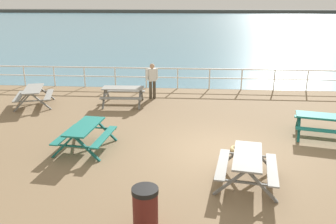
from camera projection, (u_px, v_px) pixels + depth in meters
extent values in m
cube|color=#846B4C|center=(219.00, 155.00, 10.89)|extent=(30.00, 24.00, 0.20)
cube|color=teal|center=(199.00, 24.00, 60.79)|extent=(142.00, 90.00, 0.01)
cube|color=#4C4C47|center=(197.00, 13.00, 101.49)|extent=(142.00, 6.00, 1.80)
cube|color=white|center=(210.00, 69.00, 17.86)|extent=(23.00, 0.06, 0.06)
cube|color=white|center=(209.00, 78.00, 18.01)|extent=(23.00, 0.05, 0.05)
cylinder|color=white|center=(24.00, 76.00, 18.71)|extent=(0.07, 0.07, 1.05)
cylinder|color=white|center=(54.00, 77.00, 18.59)|extent=(0.07, 0.07, 1.05)
cylinder|color=white|center=(85.00, 77.00, 18.48)|extent=(0.07, 0.07, 1.05)
cylinder|color=white|center=(115.00, 78.00, 18.37)|extent=(0.07, 0.07, 1.05)
cylinder|color=white|center=(146.00, 78.00, 18.25)|extent=(0.07, 0.07, 1.05)
cylinder|color=white|center=(178.00, 79.00, 18.14)|extent=(0.07, 0.07, 1.05)
cylinder|color=white|center=(209.00, 79.00, 18.03)|extent=(0.07, 0.07, 1.05)
cylinder|color=white|center=(242.00, 80.00, 17.91)|extent=(0.07, 0.07, 1.05)
cylinder|color=white|center=(274.00, 80.00, 17.80)|extent=(0.07, 0.07, 1.05)
cylinder|color=white|center=(307.00, 81.00, 17.69)|extent=(0.07, 0.07, 1.05)
cube|color=gray|center=(248.00, 156.00, 8.84)|extent=(0.98, 1.89, 0.05)
cube|color=gray|center=(223.00, 164.00, 9.07)|extent=(0.55, 1.82, 0.04)
cube|color=gray|center=(272.00, 169.00, 8.79)|extent=(0.55, 1.82, 0.04)
cube|color=slate|center=(234.00, 155.00, 9.76)|extent=(0.79, 0.21, 0.79)
cube|color=slate|center=(261.00, 158.00, 9.59)|extent=(0.79, 0.21, 0.79)
cube|color=slate|center=(248.00, 155.00, 9.66)|extent=(1.49, 0.30, 0.04)
cube|color=slate|center=(230.00, 183.00, 8.32)|extent=(0.79, 0.21, 0.79)
cube|color=slate|center=(262.00, 186.00, 8.15)|extent=(0.79, 0.21, 0.79)
cube|color=slate|center=(246.00, 183.00, 8.22)|extent=(1.49, 0.30, 0.04)
cube|color=#1E7A70|center=(324.00, 116.00, 11.77)|extent=(1.91, 1.08, 0.05)
cube|color=#1E7A70|center=(321.00, 119.00, 12.43)|extent=(1.81, 0.65, 0.04)
cube|color=#1E7A70|center=(325.00, 131.00, 11.30)|extent=(1.81, 0.65, 0.04)
cube|color=#165B54|center=(298.00, 121.00, 12.45)|extent=(0.25, 0.79, 0.79)
cube|color=#165B54|center=(299.00, 128.00, 11.77)|extent=(0.25, 0.79, 0.79)
cube|color=#165B54|center=(299.00, 123.00, 12.09)|extent=(0.39, 1.48, 0.04)
cube|color=#1E7A70|center=(85.00, 126.00, 10.85)|extent=(0.88, 1.86, 0.05)
cube|color=#1E7A70|center=(67.00, 134.00, 11.04)|extent=(0.45, 1.82, 0.04)
cube|color=#1E7A70|center=(104.00, 137.00, 10.84)|extent=(0.45, 1.82, 0.04)
cube|color=#165B54|center=(84.00, 128.00, 11.76)|extent=(0.80, 0.16, 0.79)
cube|color=#165B54|center=(105.00, 129.00, 11.63)|extent=(0.80, 0.16, 0.79)
cube|color=#165B54|center=(95.00, 127.00, 11.68)|extent=(1.50, 0.22, 0.04)
cube|color=#165B54|center=(63.00, 147.00, 10.30)|extent=(0.80, 0.16, 0.79)
cube|color=#165B54|center=(87.00, 149.00, 10.17)|extent=(0.80, 0.16, 0.79)
cube|color=#165B54|center=(75.00, 146.00, 10.22)|extent=(1.50, 0.22, 0.04)
cube|color=gray|center=(123.00, 88.00, 15.38)|extent=(1.82, 0.76, 0.05)
cube|color=gray|center=(125.00, 91.00, 16.06)|extent=(1.81, 0.32, 0.04)
cube|color=gray|center=(121.00, 98.00, 14.89)|extent=(1.81, 0.32, 0.04)
cube|color=slate|center=(142.00, 94.00, 15.82)|extent=(0.11, 0.79, 0.79)
cube|color=slate|center=(140.00, 99.00, 15.11)|extent=(0.11, 0.79, 0.79)
cube|color=slate|center=(141.00, 95.00, 15.45)|extent=(0.11, 1.50, 0.04)
cube|color=slate|center=(108.00, 94.00, 15.88)|extent=(0.11, 0.79, 0.79)
cube|color=slate|center=(104.00, 98.00, 15.17)|extent=(0.11, 0.79, 0.79)
cube|color=slate|center=(106.00, 95.00, 15.51)|extent=(0.11, 1.50, 0.04)
cube|color=gray|center=(33.00, 89.00, 15.24)|extent=(1.18, 1.92, 0.05)
cube|color=gray|center=(19.00, 96.00, 15.21)|extent=(0.76, 1.80, 0.04)
cube|color=gray|center=(49.00, 95.00, 15.47)|extent=(0.76, 1.80, 0.04)
cube|color=slate|center=(28.00, 93.00, 16.01)|extent=(0.78, 0.30, 0.79)
cube|color=slate|center=(45.00, 92.00, 16.16)|extent=(0.78, 0.30, 0.79)
cube|color=slate|center=(37.00, 92.00, 16.07)|extent=(1.45, 0.48, 0.04)
cube|color=slate|center=(22.00, 103.00, 14.56)|extent=(0.78, 0.30, 0.79)
cube|color=slate|center=(41.00, 101.00, 14.72)|extent=(0.78, 0.30, 0.79)
cube|color=slate|center=(31.00, 101.00, 14.63)|extent=(1.45, 0.48, 0.04)
cylinder|color=#4C4233|center=(154.00, 90.00, 16.39)|extent=(0.14, 0.14, 0.85)
cylinder|color=#4C4233|center=(151.00, 90.00, 16.34)|extent=(0.14, 0.14, 0.85)
cube|color=white|center=(152.00, 75.00, 16.14)|extent=(0.40, 0.32, 0.58)
cylinder|color=white|center=(157.00, 74.00, 16.19)|extent=(0.09, 0.09, 0.52)
cylinder|color=white|center=(148.00, 74.00, 16.07)|extent=(0.09, 0.09, 0.52)
sphere|color=tan|center=(152.00, 66.00, 16.01)|extent=(0.23, 0.23, 0.23)
cylinder|color=#591E19|center=(145.00, 211.00, 7.13)|extent=(0.52, 0.52, 0.85)
cylinder|color=black|center=(145.00, 191.00, 6.98)|extent=(0.55, 0.55, 0.10)
torus|color=tan|center=(239.00, 149.00, 10.90)|extent=(0.55, 0.55, 0.11)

